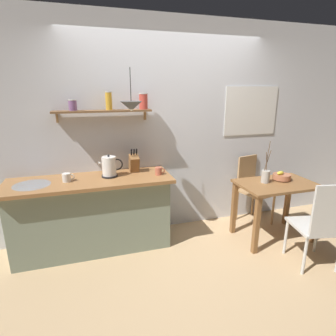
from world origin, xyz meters
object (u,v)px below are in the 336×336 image
at_px(dining_chair_far, 252,186).
at_px(electric_kettle, 109,167).
at_px(dining_chair_near, 321,222).
at_px(coffee_mug_spare, 159,171).
at_px(dining_table, 276,193).
at_px(fruit_bowl, 282,176).
at_px(knife_block, 134,163).
at_px(twig_vase, 266,176).
at_px(coffee_mug_by_sink, 67,177).
at_px(pendant_lamp, 131,106).

distance_m(dining_chair_far, electric_kettle, 2.04).
height_order(dining_chair_near, coffee_mug_spare, dining_chair_near).
bearing_deg(coffee_mug_spare, dining_chair_near, -34.33).
relative_size(dining_table, fruit_bowl, 4.32).
distance_m(knife_block, coffee_mug_spare, 0.33).
relative_size(knife_block, coffee_mug_spare, 2.46).
height_order(twig_vase, electric_kettle, twig_vase).
relative_size(dining_chair_near, coffee_mug_by_sink, 7.67).
distance_m(dining_table, pendant_lamp, 2.05).
distance_m(fruit_bowl, twig_vase, 0.26).
height_order(dining_chair_far, electric_kettle, electric_kettle).
bearing_deg(coffee_mug_by_sink, twig_vase, -7.67).
distance_m(fruit_bowl, coffee_mug_spare, 1.57).
bearing_deg(knife_block, coffee_mug_spare, -38.54).
xyz_separation_m(fruit_bowl, knife_block, (-1.80, 0.45, 0.20)).
bearing_deg(dining_table, pendant_lamp, 170.05).
relative_size(knife_block, coffee_mug_by_sink, 2.28).
height_order(dining_chair_near, fruit_bowl, dining_chair_near).
distance_m(fruit_bowl, pendant_lamp, 2.06).
bearing_deg(dining_chair_near, pendant_lamp, 150.99).
xyz_separation_m(dining_chair_near, fruit_bowl, (0.08, 0.75, 0.26)).
distance_m(dining_table, electric_kettle, 2.06).
bearing_deg(twig_vase, dining_chair_far, 73.40).
bearing_deg(electric_kettle, coffee_mug_by_sink, -174.10).
bearing_deg(dining_chair_near, twig_vase, 103.04).
height_order(knife_block, coffee_mug_by_sink, knife_block).
xyz_separation_m(fruit_bowl, pendant_lamp, (-1.84, 0.22, 0.89)).
bearing_deg(twig_vase, knife_block, 163.18).
distance_m(coffee_mug_by_sink, coffee_mug_spare, 1.02).
distance_m(dining_chair_far, coffee_mug_spare, 1.49).
bearing_deg(coffee_mug_spare, electric_kettle, 170.20).
bearing_deg(fruit_bowl, twig_vase, -176.00).
bearing_deg(dining_chair_near, fruit_bowl, 83.59).
xyz_separation_m(twig_vase, electric_kettle, (-1.85, 0.36, 0.17)).
relative_size(coffee_mug_by_sink, coffee_mug_spare, 1.08).
bearing_deg(pendant_lamp, dining_table, -9.95).
bearing_deg(coffee_mug_spare, pendant_lamp, -176.07).
bearing_deg(pendant_lamp, electric_kettle, 155.54).
xyz_separation_m(knife_block, pendant_lamp, (-0.05, -0.22, 0.69)).
height_order(dining_table, coffee_mug_by_sink, coffee_mug_by_sink).
distance_m(dining_chair_far, coffee_mug_by_sink, 2.48).
distance_m(electric_kettle, pendant_lamp, 0.74).
xyz_separation_m(fruit_bowl, coffee_mug_spare, (-1.54, 0.25, 0.14)).
bearing_deg(dining_chair_near, coffee_mug_by_sink, 157.18).
xyz_separation_m(knife_block, coffee_mug_spare, (0.26, -0.20, -0.07)).
xyz_separation_m(electric_kettle, coffee_mug_by_sink, (-0.47, -0.05, -0.07)).
relative_size(twig_vase, electric_kettle, 1.89).
bearing_deg(dining_table, coffee_mug_by_sink, 171.37).
relative_size(dining_table, knife_block, 3.23).
xyz_separation_m(dining_table, coffee_mug_spare, (-1.42, 0.32, 0.32)).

